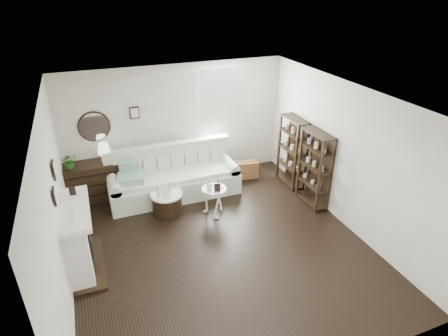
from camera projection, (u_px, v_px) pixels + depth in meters
name	position (u px, v px, depth m)	size (l,w,h in m)	color
room	(208.00, 111.00, 8.50)	(5.50, 5.50, 5.50)	black
fireplace	(79.00, 240.00, 6.01)	(0.50, 1.40, 1.84)	white
shelf_unit_far	(292.00, 152.00, 8.43)	(0.30, 0.80, 1.60)	black
shelf_unit_near	(315.00, 169.00, 7.68)	(0.30, 0.80, 1.60)	black
sofa	(173.00, 179.00, 8.22)	(2.79, 0.97, 1.08)	beige
quilt	(131.00, 178.00, 7.69)	(0.55, 0.45, 0.14)	#22805B
suitcase	(245.00, 170.00, 8.92)	(0.63, 0.21, 0.42)	brown
dresser	(90.00, 182.00, 7.96)	(1.27, 0.54, 0.85)	black
table_lamp	(104.00, 152.00, 7.79)	(0.26, 0.26, 0.41)	#F2E5CB
potted_plant	(70.00, 161.00, 7.55)	(0.29, 0.25, 0.32)	#205418
drum_table	(167.00, 203.00, 7.59)	(0.65, 0.65, 0.45)	black
pedestal_table	(214.00, 191.00, 7.39)	(0.50, 0.50, 0.60)	silver
eiffel_drum	(169.00, 188.00, 7.51)	(0.10, 0.10, 0.18)	black
bottle_drum	(159.00, 191.00, 7.31)	(0.07, 0.07, 0.29)	silver
card_frame_drum	(166.00, 193.00, 7.29)	(0.17, 0.01, 0.22)	white
eiffel_ped	(218.00, 182.00, 7.38)	(0.12, 0.12, 0.20)	black
flask_ped	(209.00, 183.00, 7.30)	(0.13, 0.13, 0.24)	silver
card_frame_ped	(217.00, 188.00, 7.23)	(0.12, 0.01, 0.16)	black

